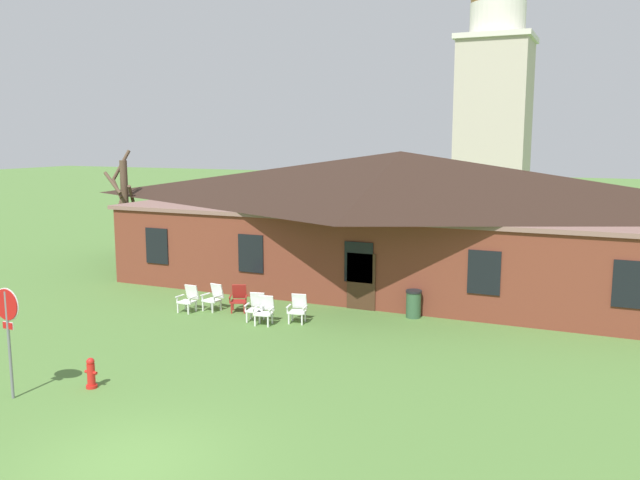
{
  "coord_description": "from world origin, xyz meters",
  "views": [
    {
      "loc": [
        8.2,
        -9.49,
        6.29
      ],
      "look_at": [
        0.52,
        7.95,
        3.29
      ],
      "focal_mm": 36.95,
      "sensor_mm": 36.0,
      "label": 1
    }
  ],
  "objects": [
    {
      "name": "ground_plane",
      "position": [
        0.0,
        0.0,
        0.0
      ],
      "size": [
        200.0,
        200.0,
        0.0
      ],
      "primitive_type": "plane",
      "color": "#517A38"
    },
    {
      "name": "brick_building",
      "position": [
        0.0,
        17.66,
        2.89
      ],
      "size": [
        23.44,
        10.4,
        5.67
      ],
      "color": "brown",
      "rests_on": "ground"
    },
    {
      "name": "dome_tower",
      "position": [
        0.34,
        39.06,
        8.65
      ],
      "size": [
        5.18,
        5.18,
        18.95
      ],
      "color": "#BCB29E",
      "rests_on": "ground"
    },
    {
      "name": "stop_sign",
      "position": [
        -4.76,
        1.42,
        1.95
      ],
      "size": [
        0.81,
        0.07,
        2.75
      ],
      "color": "slate",
      "rests_on": "ground"
    },
    {
      "name": "lawn_chair_by_porch",
      "position": [
        -5.52,
        9.86,
        0.5
      ],
      "size": [
        0.66,
        0.69,
        0.96
      ],
      "color": "silver",
      "rests_on": "ground"
    },
    {
      "name": "lawn_chair_near_door",
      "position": [
        -4.8,
        10.4,
        0.5
      ],
      "size": [
        0.71,
        0.74,
        0.96
      ],
      "color": "white",
      "rests_on": "ground"
    },
    {
      "name": "lawn_chair_left_end",
      "position": [
        -3.89,
        10.64,
        0.5
      ],
      "size": [
        0.8,
        0.84,
        0.96
      ],
      "color": "maroon",
      "rests_on": "ground"
    },
    {
      "name": "lawn_chair_middle",
      "position": [
        -2.71,
        9.82,
        0.5
      ],
      "size": [
        0.72,
        0.76,
        0.96
      ],
      "color": "white",
      "rests_on": "ground"
    },
    {
      "name": "lawn_chair_right_end",
      "position": [
        -2.23,
        9.55,
        0.5
      ],
      "size": [
        0.71,
        0.74,
        0.96
      ],
      "color": "white",
      "rests_on": "ground"
    },
    {
      "name": "lawn_chair_far_side",
      "position": [
        -1.3,
        10.22,
        0.5
      ],
      "size": [
        0.72,
        0.76,
        0.96
      ],
      "color": "white",
      "rests_on": "ground"
    },
    {
      "name": "bare_tree_beside_building",
      "position": [
        -13.58,
        16.08,
        2.85
      ],
      "size": [
        1.37,
        1.55,
        5.65
      ],
      "color": "brown",
      "rests_on": "ground"
    },
    {
      "name": "fire_hydrant",
      "position": [
        -3.49,
        2.7,
        0.38
      ],
      "size": [
        0.36,
        0.28,
        0.79
      ],
      "color": "red",
      "rests_on": "ground"
    },
    {
      "name": "trash_bin",
      "position": [
        2.16,
        12.36,
        0.5
      ],
      "size": [
        0.56,
        0.56,
        0.98
      ],
      "color": "#335638",
      "rests_on": "ground"
    }
  ]
}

